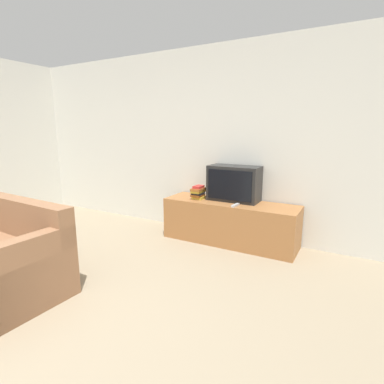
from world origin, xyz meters
name	(u,v)px	position (x,y,z in m)	size (l,w,h in m)	color
wall_back	(192,142)	(0.00, 3.03, 1.30)	(9.00, 0.06, 2.60)	silver
tv_stand	(230,222)	(0.74, 2.72, 0.28)	(1.76, 0.53, 0.55)	#9E6638
television	(234,183)	(0.75, 2.82, 0.79)	(0.67, 0.33, 0.47)	black
book_stack	(198,192)	(0.29, 2.66, 0.65)	(0.15, 0.23, 0.19)	gold
remote_on_stand	(235,205)	(0.88, 2.54, 0.57)	(0.05, 0.16, 0.02)	#B7B7B7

